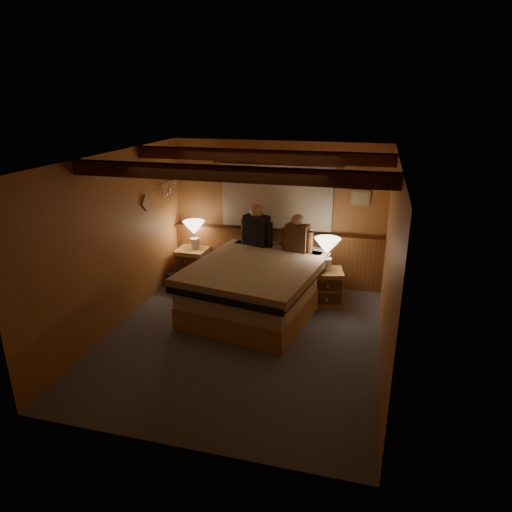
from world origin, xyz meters
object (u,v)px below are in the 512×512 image
(person_left, at_px, (257,228))
(duffel_bag, at_px, (183,281))
(bed, at_px, (258,286))
(nightstand_left, at_px, (193,264))
(nightstand_right, at_px, (326,287))
(lamp_left, at_px, (194,229))
(person_right, at_px, (297,236))
(lamp_right, at_px, (327,248))

(person_left, relative_size, duffel_bag, 1.42)
(bed, height_order, duffel_bag, bed)
(nightstand_left, bearing_deg, nightstand_right, -7.78)
(lamp_left, bearing_deg, person_left, -4.81)
(lamp_left, distance_m, person_left, 1.15)
(nightstand_right, distance_m, person_right, 0.90)
(nightstand_right, xyz_separation_m, duffel_bag, (-2.37, -0.08, -0.13))
(nightstand_right, relative_size, person_left, 0.81)
(person_right, bearing_deg, lamp_right, -5.50)
(bed, xyz_separation_m, nightstand_right, (0.97, 0.51, -0.12))
(nightstand_right, bearing_deg, nightstand_left, 159.22)
(lamp_left, height_order, lamp_right, lamp_right)
(lamp_left, relative_size, lamp_right, 0.95)
(nightstand_right, distance_m, lamp_right, 0.63)
(nightstand_left, distance_m, duffel_bag, 0.47)
(lamp_right, xyz_separation_m, person_left, (-1.18, 0.31, 0.14))
(nightstand_left, relative_size, nightstand_right, 0.98)
(person_left, relative_size, person_right, 1.13)
(lamp_right, bearing_deg, nightstand_left, 171.19)
(lamp_left, bearing_deg, bed, -33.81)
(bed, bearing_deg, person_left, 115.67)
(lamp_right, bearing_deg, lamp_left, 170.02)
(nightstand_left, relative_size, duffel_bag, 1.13)
(nightstand_right, height_order, lamp_right, lamp_right)
(duffel_bag, bearing_deg, bed, -6.14)
(lamp_left, xyz_separation_m, duffel_bag, (-0.04, -0.49, -0.77))
(nightstand_right, bearing_deg, bed, -164.31)
(bed, relative_size, nightstand_right, 4.33)
(duffel_bag, bearing_deg, nightstand_left, 100.89)
(person_right, bearing_deg, person_left, -178.66)
(nightstand_right, height_order, duffel_bag, nightstand_right)
(lamp_right, distance_m, duffel_bag, 2.48)
(bed, xyz_separation_m, lamp_left, (-1.37, 0.92, 0.51))
(person_left, bearing_deg, lamp_left, -167.42)
(nightstand_right, relative_size, person_right, 0.92)
(bed, relative_size, nightstand_left, 4.41)
(person_right, bearing_deg, duffel_bag, -159.19)
(bed, bearing_deg, person_right, 65.30)
(lamp_left, xyz_separation_m, person_right, (1.83, -0.24, 0.10))
(lamp_left, bearing_deg, person_right, -7.54)
(nightstand_left, height_order, duffel_bag, nightstand_left)
(lamp_left, relative_size, person_left, 0.69)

